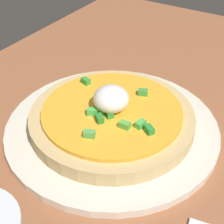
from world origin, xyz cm
name	(u,v)px	position (x,y,z in cm)	size (l,w,h in cm)	color
dining_table	(122,159)	(0.00, 0.00, 1.31)	(100.34, 66.01, 2.63)	#975A39
plate	(112,127)	(-2.82, -3.19, 3.15)	(27.86, 27.86, 1.04)	silver
pizza	(112,116)	(-2.81, -3.20, 5.01)	(21.28, 21.28, 5.61)	tan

